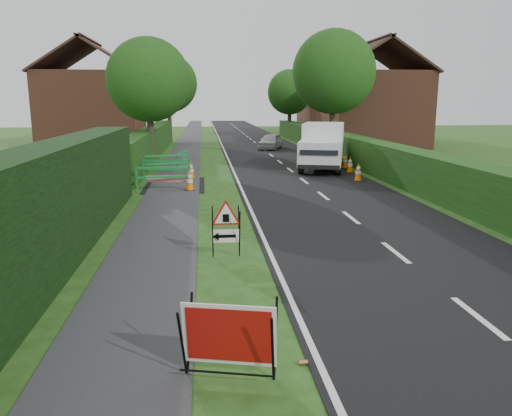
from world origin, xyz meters
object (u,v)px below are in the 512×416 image
red_rect_sign (229,336)px  hatchback_car (271,141)px  works_van (323,145)px  triangle_sign (224,224)px

red_rect_sign → hatchback_car: hatchback_car is taller
works_van → hatchback_car: bearing=112.6°
works_van → hatchback_car: size_ratio=1.64×
hatchback_car → triangle_sign: bearing=-78.4°
red_rect_sign → works_van: bearing=87.0°
red_rect_sign → triangle_sign: bearing=101.9°
triangle_sign → works_van: 15.05m
red_rect_sign → triangle_sign: size_ratio=1.17×
triangle_sign → works_van: size_ratio=0.20×
red_rect_sign → works_van: 19.79m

